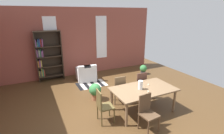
# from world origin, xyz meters

# --- Properties ---
(ground_plane) EXTENTS (9.48, 9.48, 0.00)m
(ground_plane) POSITION_xyz_m (0.00, 0.00, 0.00)
(ground_plane) COLOR #50361D
(back_wall_brick) EXTENTS (7.76, 0.12, 3.15)m
(back_wall_brick) POSITION_xyz_m (0.00, 3.71, 1.57)
(back_wall_brick) COLOR #93493D
(back_wall_brick) RESTS_ON ground
(window_pane_0) EXTENTS (0.55, 0.02, 2.05)m
(window_pane_0) POSITION_xyz_m (-1.18, 3.64, 1.73)
(window_pane_0) COLOR white
(window_pane_1) EXTENTS (0.55, 0.02, 2.05)m
(window_pane_1) POSITION_xyz_m (1.18, 3.64, 1.73)
(window_pane_1) COLOR white
(dining_table) EXTENTS (1.87, 1.09, 0.74)m
(dining_table) POSITION_xyz_m (0.81, -0.45, 0.67)
(dining_table) COLOR brown
(dining_table) RESTS_ON ground
(vase_on_table) EXTENTS (0.14, 0.14, 0.27)m
(vase_on_table) POSITION_xyz_m (0.69, -0.45, 0.88)
(vase_on_table) COLOR silver
(vase_on_table) RESTS_ON dining_table
(tealight_candle_0) EXTENTS (0.04, 0.04, 0.04)m
(tealight_candle_0) POSITION_xyz_m (0.77, -0.72, 0.76)
(tealight_candle_0) COLOR silver
(tealight_candle_0) RESTS_ON dining_table
(tealight_candle_1) EXTENTS (0.04, 0.04, 0.04)m
(tealight_candle_1) POSITION_xyz_m (1.08, -0.33, 0.76)
(tealight_candle_1) COLOR silver
(tealight_candle_1) RESTS_ON dining_table
(dining_chair_head_left) EXTENTS (0.42, 0.42, 0.95)m
(dining_chair_head_left) POSITION_xyz_m (-0.50, -0.44, 0.51)
(dining_chair_head_left) COLOR brown
(dining_chair_head_left) RESTS_ON ground
(dining_chair_far_right) EXTENTS (0.42, 0.42, 0.95)m
(dining_chair_far_right) POSITION_xyz_m (1.23, 0.32, 0.51)
(dining_chair_far_right) COLOR #51332A
(dining_chair_far_right) RESTS_ON ground
(dining_chair_far_left) EXTENTS (0.42, 0.42, 0.95)m
(dining_chair_far_left) POSITION_xyz_m (0.39, 0.32, 0.51)
(dining_chair_far_left) COLOR brown
(dining_chair_far_left) RESTS_ON ground
(dining_chair_near_left) EXTENTS (0.44, 0.44, 0.95)m
(dining_chair_near_left) POSITION_xyz_m (0.38, -1.22, 0.51)
(dining_chair_near_left) COLOR brown
(dining_chair_near_left) RESTS_ON ground
(bookshelf_tall) EXTENTS (1.08, 0.32, 2.19)m
(bookshelf_tall) POSITION_xyz_m (-1.45, 3.45, 1.11)
(bookshelf_tall) COLOR #2D2319
(bookshelf_tall) RESTS_ON ground
(armchair_white) EXTENTS (0.86, 0.86, 0.75)m
(armchair_white) POSITION_xyz_m (0.05, 2.75, 0.28)
(armchair_white) COLOR silver
(armchair_white) RESTS_ON ground
(potted_plant_by_shelf) EXTENTS (0.34, 0.34, 0.46)m
(potted_plant_by_shelf) POSITION_xyz_m (2.82, 2.28, 0.25)
(potted_plant_by_shelf) COLOR #333338
(potted_plant_by_shelf) RESTS_ON ground
(potted_plant_corner) EXTENTS (0.42, 0.42, 0.58)m
(potted_plant_corner) POSITION_xyz_m (-0.24, 0.86, 0.33)
(potted_plant_corner) COLOR #9E6042
(potted_plant_corner) RESTS_ON ground
(striped_rug) EXTENTS (1.21, 0.83, 0.01)m
(striped_rug) POSITION_xyz_m (0.08, 2.16, 0.00)
(striped_rug) COLOR black
(striped_rug) RESTS_ON ground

